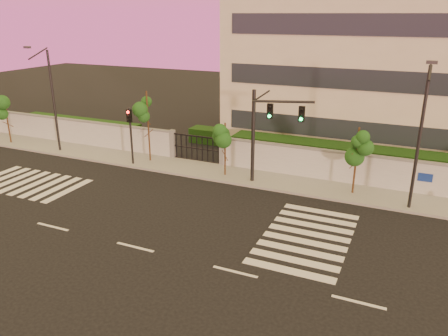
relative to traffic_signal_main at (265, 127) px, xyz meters
The scene contains 14 objects.
ground 10.91m from the traffic_signal_main, 105.78° to the right, with size 120.00×120.00×0.00m, color black.
sidewalk 4.65m from the traffic_signal_main, 167.06° to the left, with size 60.00×3.00×0.15m, color gray.
perimeter_wall 4.35m from the traffic_signal_main, 141.41° to the left, with size 60.00×0.36×2.20m.
hedge_row 5.91m from the traffic_signal_main, 108.38° to the left, with size 41.00×4.25×1.80m.
institutional_building 13.84m from the traffic_signal_main, 62.87° to the left, with size 24.40×12.40×12.25m.
road_markings 8.38m from the traffic_signal_main, 125.59° to the right, with size 57.00×7.62×0.02m.
street_tree_b 21.97m from the traffic_signal_main, behind, with size 1.46×1.16×4.00m.
street_tree_c 8.91m from the traffic_signal_main, behind, with size 1.42×1.13×5.16m.
street_tree_d 2.93m from the traffic_signal_main, behind, with size 1.36×1.08×3.65m.
street_tree_e 5.51m from the traffic_signal_main, ahead, with size 1.46×1.16×4.13m.
traffic_signal_main is the anchor object (origin of this frame).
traffic_signal_secondary 9.70m from the traffic_signal_main, behind, with size 0.32×0.33×4.14m.
streetlight_west 16.73m from the traffic_signal_main, behind, with size 0.48×1.94×8.07m.
streetlight_east 8.59m from the traffic_signal_main, ahead, with size 0.49×1.96×8.16m.
Camera 1 is at (10.98, -14.53, 10.19)m, focal length 35.00 mm.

